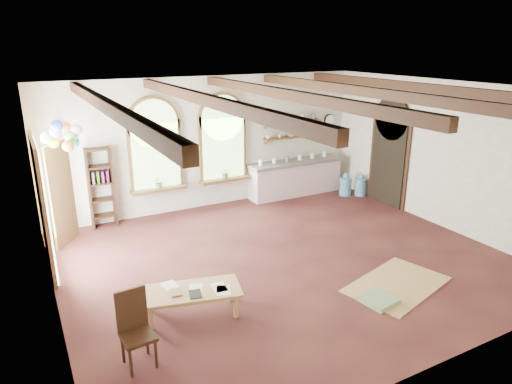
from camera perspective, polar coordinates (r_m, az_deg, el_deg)
floor at (r=8.84m, az=3.50°, el=-8.35°), size 8.00×8.00×0.00m
ceiling_beams at (r=7.95m, az=3.94°, el=12.05°), size 6.20×6.80×0.18m
window_left at (r=10.76m, az=-12.48°, el=5.37°), size 1.30×0.28×2.20m
window_right at (r=11.32m, az=-4.16°, el=6.38°), size 1.30×0.28×2.20m
left_doorway at (r=8.96m, az=-25.10°, el=-1.77°), size 0.10×1.90×2.50m
right_doorway at (r=11.90m, az=16.19°, el=3.66°), size 0.10×1.30×2.40m
kitchen_counter at (r=12.34m, az=4.91°, el=1.83°), size 2.68×0.62×0.94m
wall_shelf_lower at (r=12.23m, az=4.58°, el=6.87°), size 1.70×0.24×0.04m
wall_shelf_upper at (r=12.16m, az=4.63°, el=8.72°), size 1.70×0.24×0.04m
wall_clock at (r=12.93m, az=9.19°, el=8.90°), size 0.32×0.04×0.32m
bookshelf at (r=10.59m, az=-18.80°, el=0.49°), size 0.53×0.32×1.80m
coffee_table at (r=7.08m, az=-8.03°, el=-12.37°), size 1.58×1.01×0.42m
side_chair at (r=6.30m, az=-14.52°, el=-17.95°), size 0.43×0.43×1.01m
floor_mat at (r=8.31m, az=17.18°, el=-10.99°), size 2.04×1.56×0.02m
floor_cushion at (r=7.72m, az=15.11°, el=-12.88°), size 0.56×0.56×0.09m
water_jug_a at (r=12.53m, az=11.12°, el=0.80°), size 0.32×0.32×0.62m
water_jug_b at (r=12.61m, az=12.93°, el=0.73°), size 0.31×0.31×0.59m
balloon_cluster at (r=9.18m, az=-22.94°, el=6.67°), size 0.73×0.81×1.14m
table_book at (r=7.00m, az=-10.69°, el=-12.34°), size 0.21×0.27×0.02m
tablet at (r=6.94m, az=-7.60°, el=-12.52°), size 0.23×0.29×0.01m
potted_plant_left at (r=10.86m, az=-12.04°, el=1.24°), size 0.27×0.23×0.30m
potted_plant_right at (r=11.41m, az=-3.85°, el=2.45°), size 0.27×0.23×0.30m
shelf_cup_a at (r=11.84m, az=1.51°, el=6.88°), size 0.12×0.10×0.10m
shelf_cup_b at (r=12.01m, az=2.97°, el=7.02°), size 0.10×0.10×0.09m
shelf_bowl_a at (r=12.19m, az=4.39°, el=7.07°), size 0.22×0.22×0.05m
shelf_bowl_b at (r=12.38m, az=5.77°, el=7.22°), size 0.20×0.20×0.06m
shelf_vase at (r=12.57m, az=7.12°, el=7.63°), size 0.18×0.18×0.19m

